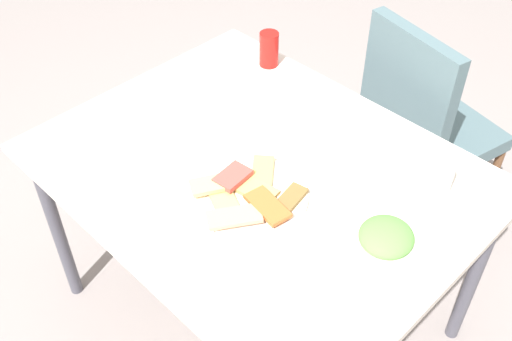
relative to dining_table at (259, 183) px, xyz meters
name	(u,v)px	position (x,y,z in m)	size (l,w,h in m)	color
ground_plane	(258,310)	(0.00, 0.00, -0.65)	(6.00, 6.00, 0.00)	gray
dining_table	(259,183)	(0.00, 0.00, 0.00)	(1.22, 0.95, 0.72)	silver
dining_chair	(421,120)	(0.08, 0.77, -0.15)	(0.50, 0.51, 0.89)	slate
pide_platter	(250,195)	(0.07, -0.11, 0.08)	(0.31, 0.33, 0.04)	white
salad_plate_greens	(386,238)	(0.42, 0.02, 0.09)	(0.21, 0.21, 0.06)	white
soda_can	(269,49)	(-0.35, 0.40, 0.13)	(0.07, 0.07, 0.12)	red
drinking_glass	(438,177)	(0.41, 0.26, 0.13)	(0.08, 0.08, 0.12)	silver
paper_napkin	(346,136)	(0.09, 0.28, 0.07)	(0.14, 0.14, 0.00)	white
fork	(343,137)	(0.09, 0.26, 0.07)	(0.19, 0.02, 0.01)	silver
spoon	(350,132)	(0.09, 0.30, 0.07)	(0.20, 0.01, 0.01)	silver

